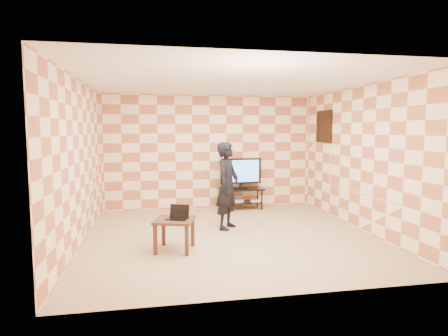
{
  "coord_description": "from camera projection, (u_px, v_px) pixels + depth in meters",
  "views": [
    {
      "loc": [
        -1.29,
        -6.37,
        1.87
      ],
      "look_at": [
        0.0,
        0.6,
        1.15
      ],
      "focal_mm": 30.0,
      "sensor_mm": 36.0,
      "label": 1
    }
  ],
  "objects": [
    {
      "name": "side_table",
      "position": [
        175.0,
        224.0,
        5.8
      ],
      "size": [
        0.71,
        0.71,
        0.5
      ],
      "color": "#341C11",
      "rests_on": "floor"
    },
    {
      "name": "wall_front",
      "position": [
        276.0,
        178.0,
        4.08
      ],
      "size": [
        5.0,
        0.02,
        2.7
      ],
      "primitive_type": "cube",
      "color": "#FFE3BB",
      "rests_on": "ground"
    },
    {
      "name": "floor",
      "position": [
        230.0,
        235.0,
        6.66
      ],
      "size": [
        5.0,
        5.0,
        0.0
      ],
      "primitive_type": "plane",
      "color": "tan",
      "rests_on": "ground"
    },
    {
      "name": "wall_right",
      "position": [
        361.0,
        158.0,
        6.97
      ],
      "size": [
        0.02,
        5.0,
        2.7
      ],
      "primitive_type": "cube",
      "color": "#FFE3BB",
      "rests_on": "ground"
    },
    {
      "name": "dvd_player",
      "position": [
        234.0,
        200.0,
        8.88
      ],
      "size": [
        0.44,
        0.35,
        0.07
      ],
      "primitive_type": "cube",
      "rotation": [
        0.0,
        0.0,
        0.2
      ],
      "color": "#BDBDC0",
      "rests_on": "tv_stand"
    },
    {
      "name": "tv_stand",
      "position": [
        241.0,
        194.0,
        8.87
      ],
      "size": [
        1.07,
        0.48,
        0.5
      ],
      "color": "black",
      "rests_on": "floor"
    },
    {
      "name": "game_console",
      "position": [
        255.0,
        201.0,
        8.91
      ],
      "size": [
        0.24,
        0.18,
        0.05
      ],
      "primitive_type": "cube",
      "rotation": [
        0.0,
        0.0,
        -0.11
      ],
      "color": "silver",
      "rests_on": "tv_stand"
    },
    {
      "name": "wall_art",
      "position": [
        324.0,
        127.0,
        8.43
      ],
      "size": [
        0.04,
        0.72,
        0.72
      ],
      "color": "black",
      "rests_on": "wall_right"
    },
    {
      "name": "person",
      "position": [
        227.0,
        186.0,
        7.06
      ],
      "size": [
        0.66,
        0.72,
        1.65
      ],
      "primitive_type": "imported",
      "rotation": [
        0.0,
        0.0,
        0.98
      ],
      "color": "black",
      "rests_on": "floor"
    },
    {
      "name": "laptop",
      "position": [
        178.0,
        216.0,
        5.8
      ],
      "size": [
        0.39,
        0.35,
        0.21
      ],
      "color": "black",
      "rests_on": "side_table"
    },
    {
      "name": "ceiling",
      "position": [
        230.0,
        81.0,
        6.39
      ],
      "size": [
        5.0,
        5.0,
        0.02
      ],
      "primitive_type": "cube",
      "color": "white",
      "rests_on": "wall_back"
    },
    {
      "name": "tv",
      "position": [
        241.0,
        172.0,
        8.82
      ],
      "size": [
        0.98,
        0.2,
        0.71
      ],
      "color": "black",
      "rests_on": "tv_stand"
    },
    {
      "name": "wall_left",
      "position": [
        79.0,
        162.0,
        6.07
      ],
      "size": [
        0.02,
        5.0,
        2.7
      ],
      "primitive_type": "cube",
      "color": "#FFE3BB",
      "rests_on": "ground"
    },
    {
      "name": "wall_back",
      "position": [
        210.0,
        152.0,
        8.97
      ],
      "size": [
        5.0,
        0.02,
        2.7
      ],
      "primitive_type": "cube",
      "color": "#FFE3BB",
      "rests_on": "ground"
    }
  ]
}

